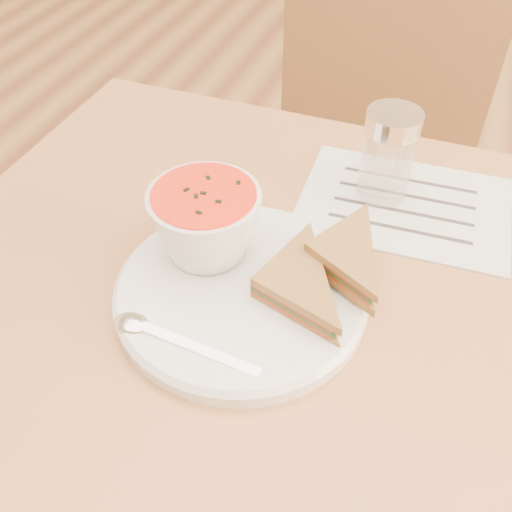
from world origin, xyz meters
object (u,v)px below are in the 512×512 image
at_px(soup_bowl, 206,225).
at_px(condiment_shaker, 387,156).
at_px(chair_far, 371,195).
at_px(plate, 241,293).
at_px(dining_table, 315,449).

relative_size(soup_bowl, condiment_shaker, 1.00).
distance_m(chair_far, plate, 0.62).
bearing_deg(soup_bowl, dining_table, 3.39).
bearing_deg(dining_table, soup_bowl, -176.61).
bearing_deg(soup_bowl, condiment_shaker, 50.53).
bearing_deg(plate, soup_bowl, 146.06).
xyz_separation_m(chair_far, plate, (-0.06, -0.56, 0.26)).
bearing_deg(soup_bowl, plate, -33.94).
bearing_deg(plate, condiment_shaker, 65.56).
xyz_separation_m(chair_far, soup_bowl, (-0.12, -0.53, 0.32)).
height_order(plate, soup_bowl, soup_bowl).
bearing_deg(condiment_shaker, chair_far, 98.11).
height_order(dining_table, soup_bowl, soup_bowl).
height_order(dining_table, chair_far, chair_far).
relative_size(plate, soup_bowl, 2.25).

